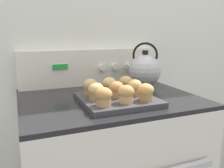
{
  "coord_description": "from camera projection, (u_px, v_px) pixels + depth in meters",
  "views": [
    {
      "loc": [
        -0.38,
        -0.65,
        1.21
      ],
      "look_at": [
        -0.01,
        0.25,
        1.0
      ],
      "focal_mm": 38.0,
      "sensor_mm": 36.0,
      "label": 1
    }
  ],
  "objects": [
    {
      "name": "muffin_pan",
      "position": [
        116.0,
        100.0,
        0.98
      ],
      "size": [
        0.3,
        0.3,
        0.02
      ],
      "color": "#38383D",
      "rests_on": "stove_range"
    },
    {
      "name": "muffin_r0_c2",
      "position": [
        146.0,
        92.0,
        0.93
      ],
      "size": [
        0.06,
        0.06,
        0.07
      ],
      "color": "#A37A4C",
      "rests_on": "muffin_pan"
    },
    {
      "name": "muffin_r1_c2",
      "position": [
        134.0,
        87.0,
        1.01
      ],
      "size": [
        0.06,
        0.06,
        0.07
      ],
      "color": "#A37A4C",
      "rests_on": "muffin_pan"
    },
    {
      "name": "muffin_r2_c0",
      "position": [
        90.0,
        87.0,
        1.02
      ],
      "size": [
        0.06,
        0.06,
        0.07
      ],
      "color": "#A37A4C",
      "rests_on": "muffin_pan"
    },
    {
      "name": "control_panel",
      "position": [
        91.0,
        67.0,
        1.31
      ],
      "size": [
        0.76,
        0.07,
        0.2
      ],
      "color": "silver",
      "rests_on": "stove_range"
    },
    {
      "name": "muffin_r2_c1",
      "position": [
        109.0,
        85.0,
        1.05
      ],
      "size": [
        0.06,
        0.06,
        0.07
      ],
      "color": "tan",
      "rests_on": "muffin_pan"
    },
    {
      "name": "muffin_r0_c0",
      "position": [
        104.0,
        97.0,
        0.86
      ],
      "size": [
        0.06,
        0.06,
        0.07
      ],
      "color": "tan",
      "rests_on": "muffin_pan"
    },
    {
      "name": "muffin_r2_c2",
      "position": [
        126.0,
        83.0,
        1.09
      ],
      "size": [
        0.06,
        0.06,
        0.07
      ],
      "color": "tan",
      "rests_on": "muffin_pan"
    },
    {
      "name": "wall_back",
      "position": [
        87.0,
        34.0,
        1.31
      ],
      "size": [
        8.0,
        0.05,
        2.4
      ],
      "color": "silver",
      "rests_on": "ground_plane"
    },
    {
      "name": "muffin_r1_c0",
      "position": [
        96.0,
        91.0,
        0.94
      ],
      "size": [
        0.06,
        0.06,
        0.07
      ],
      "color": "#A37A4C",
      "rests_on": "muffin_pan"
    },
    {
      "name": "muffin_r1_c1",
      "position": [
        116.0,
        89.0,
        0.97
      ],
      "size": [
        0.06,
        0.06,
        0.07
      ],
      "color": "#A37A4C",
      "rests_on": "muffin_pan"
    },
    {
      "name": "tea_kettle",
      "position": [
        144.0,
        70.0,
        1.26
      ],
      "size": [
        0.2,
        0.17,
        0.24
      ],
      "color": "#ADAFB5",
      "rests_on": "stove_range"
    },
    {
      "name": "muffin_r0_c1",
      "position": [
        126.0,
        94.0,
        0.9
      ],
      "size": [
        0.06,
        0.06,
        0.07
      ],
      "color": "tan",
      "rests_on": "muffin_pan"
    }
  ]
}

